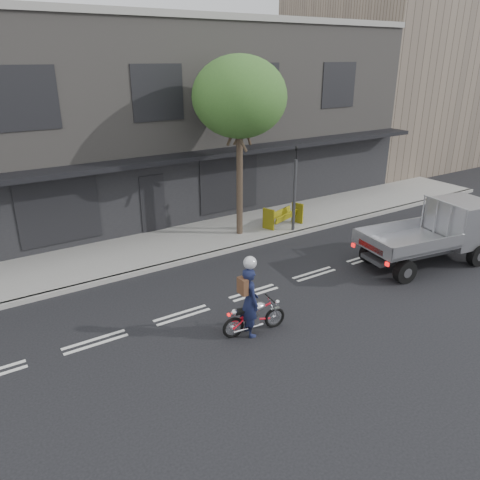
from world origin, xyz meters
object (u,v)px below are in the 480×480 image
at_px(rider, 250,302).
at_px(construction_barrier, 287,217).
at_px(street_tree, 240,98).
at_px(motorcycle, 254,316).
at_px(flatbed_ute, 451,226).
at_px(traffic_light_pole, 294,194).

height_order(rider, construction_barrier, rider).
xyz_separation_m(street_tree, construction_barrier, (1.95, -0.49, -4.68)).
height_order(motorcycle, construction_barrier, construction_barrier).
bearing_deg(flatbed_ute, motorcycle, -169.81).
bearing_deg(traffic_light_pole, motorcycle, -136.56).
bearing_deg(traffic_light_pole, flatbed_ute, -59.24).
xyz_separation_m(traffic_light_pole, construction_barrier, (-0.05, 0.36, -1.06)).
distance_m(traffic_light_pole, rider, 7.58).
height_order(street_tree, traffic_light_pole, street_tree).
relative_size(traffic_light_pole, motorcycle, 1.99).
height_order(traffic_light_pole, motorcycle, traffic_light_pole).
xyz_separation_m(rider, construction_barrier, (5.50, 5.48, -0.33)).
distance_m(street_tree, motorcycle, 8.38).
bearing_deg(construction_barrier, traffic_light_pole, -82.71).
bearing_deg(rider, street_tree, -22.63).
distance_m(traffic_light_pole, flatbed_ute, 5.73).
bearing_deg(construction_barrier, street_tree, 165.99).
relative_size(street_tree, traffic_light_pole, 1.93).
bearing_deg(traffic_light_pole, street_tree, 156.97).
bearing_deg(motorcycle, construction_barrier, 53.79).
distance_m(rider, construction_barrier, 7.77).
bearing_deg(flatbed_ute, rider, -169.83).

